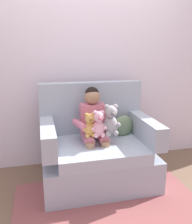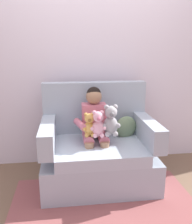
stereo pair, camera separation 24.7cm
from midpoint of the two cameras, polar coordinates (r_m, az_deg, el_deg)
name	(u,v)px [view 1 (the left image)]	position (r m, az deg, el deg)	size (l,w,h in m)	color
ground_plane	(98,181)	(2.85, -2.15, -15.98)	(8.00, 8.00, 0.00)	brown
back_wall	(86,61)	(3.07, -4.74, 11.85)	(6.00, 0.10, 2.60)	silver
floor_rug	(115,218)	(2.33, 1.20, -23.80)	(1.78, 1.50, 0.01)	#8C4C4C
armchair	(97,151)	(2.73, -2.41, -9.26)	(1.20, 0.85, 1.08)	#9EADBC
seated_child	(94,122)	(2.62, -3.27, -2.35)	(0.45, 0.39, 0.82)	#C66B7F
plush_pink	(99,124)	(2.45, -2.26, -2.95)	(0.16, 0.13, 0.28)	#EAA8BC
plush_honey	(90,125)	(2.46, -4.34, -3.21)	(0.15, 0.12, 0.25)	gold
plush_grey	(111,121)	(2.49, 0.66, -2.09)	(0.19, 0.16, 0.33)	#9E9EA3
throw_pillow	(123,126)	(2.82, 3.87, -3.42)	(0.26, 0.12, 0.26)	slate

